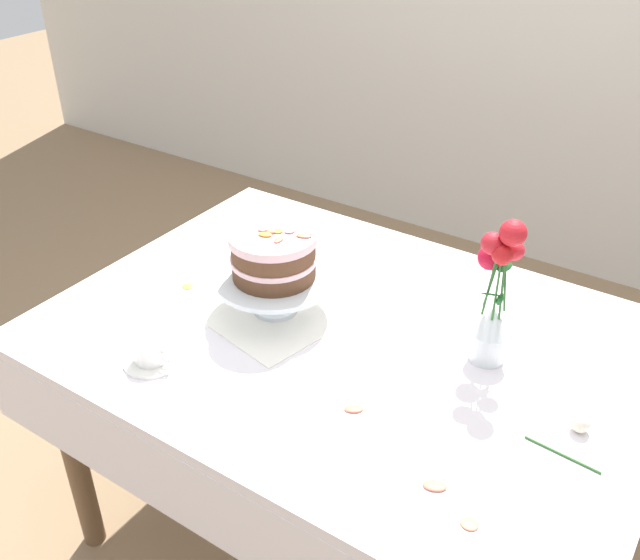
{
  "coord_description": "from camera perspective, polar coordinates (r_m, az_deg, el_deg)",
  "views": [
    {
      "loc": [
        0.68,
        -1.15,
        1.72
      ],
      "look_at": [
        -0.08,
        -0.01,
        0.86
      ],
      "focal_mm": 39.71,
      "sensor_mm": 36.0,
      "label": 1
    }
  ],
  "objects": [
    {
      "name": "ground_plane",
      "position": [
        2.18,
        1.96,
        -20.04
      ],
      "size": [
        12.0,
        12.0,
        0.0
      ],
      "primitive_type": "plane",
      "color": "#8C7051"
    },
    {
      "name": "dining_table",
      "position": [
        1.7,
        1.99,
        -6.95
      ],
      "size": [
        1.4,
        1.0,
        0.74
      ],
      "color": "white",
      "rests_on": "ground"
    },
    {
      "name": "linen_napkin",
      "position": [
        1.73,
        -3.59,
        -2.42
      ],
      "size": [
        0.38,
        0.38,
        0.0
      ],
      "primitive_type": "cube",
      "rotation": [
        0.0,
        0.0,
        -0.21
      ],
      "color": "white",
      "rests_on": "dining_table"
    },
    {
      "name": "cake_stand",
      "position": [
        1.69,
        -3.69,
        -0.14
      ],
      "size": [
        0.29,
        0.29,
        0.1
      ],
      "color": "silver",
      "rests_on": "linen_napkin"
    },
    {
      "name": "layer_cake",
      "position": [
        1.65,
        -3.77,
        2.08
      ],
      "size": [
        0.21,
        0.21,
        0.12
      ],
      "color": "brown",
      "rests_on": "cake_stand"
    },
    {
      "name": "flower_vase",
      "position": [
        1.54,
        13.87,
        -1.6
      ],
      "size": [
        0.1,
        0.1,
        0.35
      ],
      "color": "silver",
      "rests_on": "dining_table"
    },
    {
      "name": "teacup",
      "position": [
        1.6,
        -13.46,
        -5.76
      ],
      "size": [
        0.13,
        0.13,
        0.06
      ],
      "color": "white",
      "rests_on": "dining_table"
    },
    {
      "name": "fallen_rose",
      "position": [
        1.48,
        20.21,
        -10.89
      ],
      "size": [
        0.15,
        0.11,
        0.04
      ],
      "color": "#2D6028",
      "rests_on": "dining_table"
    },
    {
      "name": "loose_petal_0",
      "position": [
        1.85,
        -10.63,
        -0.51
      ],
      "size": [
        0.03,
        0.03,
        0.0
      ],
      "primitive_type": "ellipsoid",
      "rotation": [
        0.0,
        0.0,
        3.09
      ],
      "color": "yellow",
      "rests_on": "dining_table"
    },
    {
      "name": "loose_petal_1",
      "position": [
        1.33,
        9.24,
        -16.04
      ],
      "size": [
        0.05,
        0.04,
        0.01
      ],
      "primitive_type": "ellipsoid",
      "rotation": [
        0.0,
        0.0,
        3.58
      ],
      "color": "#E56B51",
      "rests_on": "dining_table"
    },
    {
      "name": "loose_petal_2",
      "position": [
        1.45,
        2.74,
        -10.32
      ],
      "size": [
        0.05,
        0.04,
        0.01
      ],
      "primitive_type": "ellipsoid",
      "rotation": [
        0.0,
        0.0,
        0.6
      ],
      "color": "#E56B51",
      "rests_on": "dining_table"
    },
    {
      "name": "loose_petal_3",
      "position": [
        1.28,
        11.95,
        -18.68
      ],
      "size": [
        0.03,
        0.03,
        0.0
      ],
      "primitive_type": "ellipsoid",
      "rotation": [
        0.0,
        0.0,
        3.23
      ],
      "color": "#E56B51",
      "rests_on": "dining_table"
    }
  ]
}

